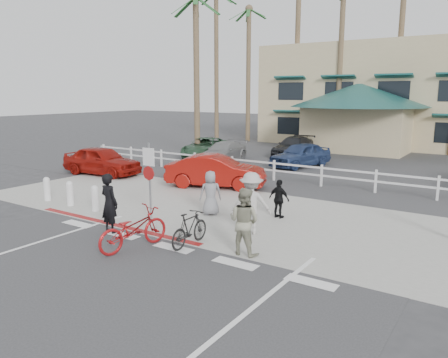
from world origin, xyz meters
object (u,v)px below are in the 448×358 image
Objects in this scene: bike_black at (190,229)px; bike_red at (133,229)px; car_red_compact at (102,161)px; car_white_sedan at (216,171)px; sign_post at (150,178)px.

bike_red is at bearing 41.00° from bike_black.
car_white_sedan is at bearing -88.65° from car_red_compact.
car_white_sedan is at bearing 102.33° from sign_post.
sign_post is 9.27m from car_red_compact.
car_red_compact is (-7.88, 4.83, -0.71)m from sign_post.
bike_black is at bearing -24.81° from sign_post.
car_red_compact is at bearing 148.51° from sign_post.
car_white_sedan is at bearing -62.74° from bike_black.
bike_red is (1.42, -2.21, -0.89)m from sign_post.
bike_red is at bearing -57.34° from sign_post.
sign_post is at bearing -126.30° from car_red_compact.
car_white_sedan is at bearing -60.42° from bike_red.
car_white_sedan is (-3.75, 6.72, 0.24)m from bike_black.
bike_black is 0.37× the size of car_red_compact.
car_red_compact is at bearing 76.51° from car_white_sedan.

